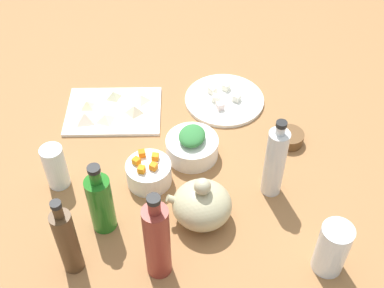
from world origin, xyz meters
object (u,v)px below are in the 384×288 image
teapot (202,204)px  drinking_glass_0 (332,248)px  bottle_3 (67,241)px  drinking_glass_1 (55,167)px  bottle_2 (101,202)px  plate_tofu (224,100)px  bottle_0 (275,162)px  cutting_board (114,111)px  bowl_small_side (289,138)px  bowl_greens (192,147)px  bottle_1 (157,240)px  bowl_carrots (149,173)px

teapot → drinking_glass_0: 32.90cm
bottle_3 → drinking_glass_1: (9.03, -25.54, -3.83)cm
bottle_2 → drinking_glass_0: bearing=169.3°
plate_tofu → drinking_glass_0: size_ratio=1.72×
bottle_0 → bottle_3: (48.82, 24.89, -0.64)cm
cutting_board → bottle_2: (-3.66, 42.80, 8.63)cm
plate_tofu → bottle_0: 39.65cm
bowl_small_side → bottle_3: size_ratio=0.35×
plate_tofu → bottle_3: bearing=58.9°
plate_tofu → bowl_greens: bowl_greens is taller
cutting_board → bowl_greens: (-25.29, 17.67, 2.54)cm
bowl_greens → bottle_1: size_ratio=0.56×
plate_tofu → bowl_small_side: bearing=136.4°
bottle_2 → drinking_glass_1: size_ratio=1.65×
teapot → bottle_3: bearing=26.1°
plate_tofu → bottle_3: size_ratio=1.04×
plate_tofu → bottle_2: 58.88cm
bowl_small_side → bottle_2: bottle_2 is taller
bottle_3 → bottle_1: bearing=179.5°
bowl_carrots → bottle_3: bearing=60.0°
cutting_board → bowl_small_side: 55.04cm
bowl_greens → drinking_glass_0: bearing=133.1°
plate_tofu → bottle_1: bearing=75.0°
bottle_3 → drinking_glass_1: 27.35cm
bowl_carrots → bowl_small_side: size_ratio=1.44×
bottle_0 → drinking_glass_0: bottle_0 is taller
drinking_glass_1 → cutting_board: bearing=-110.4°
teapot → cutting_board: bearing=-54.7°
bowl_carrots → bottle_2: size_ratio=0.56×
bowl_carrots → drinking_glass_0: size_ratio=0.84×
cutting_board → drinking_glass_0: bearing=137.7°
plate_tofu → bottle_2: (31.35, 49.10, 8.53)cm
bottle_0 → bottle_2: bottle_0 is taller
cutting_board → bowl_greens: bowl_greens is taller
cutting_board → drinking_glass_0: (-58.51, 53.17, 6.90)cm
bottle_1 → bottle_2: bottle_1 is taller
cutting_board → plate_tofu: (-35.01, -6.30, 0.10)cm
cutting_board → bottle_3: bottle_3 is taller
teapot → bottle_2: bearing=6.3°
plate_tofu → drinking_glass_0: bearing=111.6°
bowl_carrots → teapot: bearing=140.1°
bowl_greens → drinking_glass_1: bearing=17.9°
bowl_carrots → drinking_glass_1: 24.95cm
cutting_board → drinking_glass_1: bearing=69.6°
cutting_board → bowl_carrots: bearing=116.3°
plate_tofu → bottle_1: bottle_1 is taller
plate_tofu → bottle_3: (36.88, 61.21, 9.89)cm
drinking_glass_0 → drinking_glass_1: size_ratio=1.11×
bottle_0 → bowl_greens: bearing=-29.7°
bowl_greens → bottle_3: (27.16, 37.23, 7.45)cm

